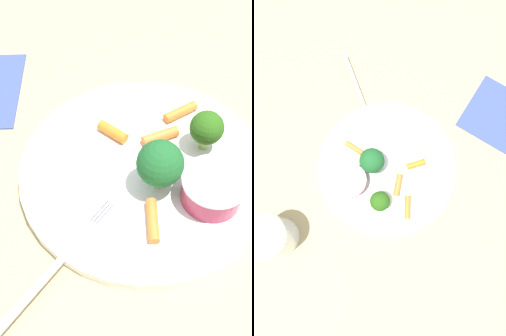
{
  "view_description": "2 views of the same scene",
  "coord_description": "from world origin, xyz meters",
  "views": [
    {
      "loc": [
        0.27,
        -0.0,
        0.36
      ],
      "look_at": [
        0.01,
        -0.02,
        0.02
      ],
      "focal_mm": 45.29,
      "sensor_mm": 36.0,
      "label": 1
    },
    {
      "loc": [
        -0.07,
        0.11,
        0.59
      ],
      "look_at": [
        0.01,
        0.01,
        0.03
      ],
      "focal_mm": 33.2,
      "sensor_mm": 36.0,
      "label": 2
    }
  ],
  "objects": [
    {
      "name": "ground_plane",
      "position": [
        0.0,
        0.0,
        0.0
      ],
      "size": [
        2.4,
        2.4,
        0.0
      ],
      "primitive_type": "plane",
      "color": "tan"
    },
    {
      "name": "fork",
      "position": [
        0.13,
        -0.08,
        0.01
      ],
      "size": [
        0.17,
        0.11,
        0.0
      ],
      "color": "#B8AFC3",
      "rests_on": "plate"
    },
    {
      "name": "broccoli_floret_1",
      "position": [
        0.02,
        0.01,
        0.05
      ],
      "size": [
        0.05,
        0.05,
        0.06
      ],
      "color": "#82C273",
      "rests_on": "plate"
    },
    {
      "name": "sauce_cup",
      "position": [
        0.04,
        0.07,
        0.03
      ],
      "size": [
        0.06,
        0.06,
        0.03
      ],
      "color": "#9E2B47",
      "rests_on": "plate"
    },
    {
      "name": "carrot_stick_2",
      "position": [
        -0.08,
        0.04,
        0.02
      ],
      "size": [
        0.03,
        0.04,
        0.01
      ],
      "primitive_type": "cylinder",
      "rotation": [
        1.57,
        0.0,
        0.63
      ],
      "color": "orange",
      "rests_on": "plate"
    },
    {
      "name": "broccoli_floret_0",
      "position": [
        -0.03,
        0.06,
        0.04
      ],
      "size": [
        0.04,
        0.04,
        0.05
      ],
      "color": "#91BF60",
      "rests_on": "plate"
    },
    {
      "name": "carrot_stick_3",
      "position": [
        -0.04,
        0.02,
        0.02
      ],
      "size": [
        0.03,
        0.04,
        0.01
      ],
      "primitive_type": "cylinder",
      "rotation": [
        1.57,
        0.0,
        3.62
      ],
      "color": "orange",
      "rests_on": "plate"
    },
    {
      "name": "carrot_stick_0",
      "position": [
        -0.04,
        -0.04,
        0.02
      ],
      "size": [
        0.03,
        0.04,
        0.01
      ],
      "primitive_type": "cylinder",
      "rotation": [
        1.57,
        0.0,
        5.68
      ],
      "color": "orange",
      "rests_on": "plate"
    },
    {
      "name": "carrot_stick_1",
      "position": [
        0.07,
        0.01,
        0.02
      ],
      "size": [
        0.05,
        0.02,
        0.01
      ],
      "primitive_type": "cylinder",
      "rotation": [
        1.57,
        0.0,
        1.67
      ],
      "color": "orange",
      "rests_on": "plate"
    },
    {
      "name": "plate",
      "position": [
        0.0,
        0.0,
        0.01
      ],
      "size": [
        0.26,
        0.26,
        0.01
      ],
      "primitive_type": "cylinder",
      "color": "white",
      "rests_on": "ground_plane"
    }
  ]
}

